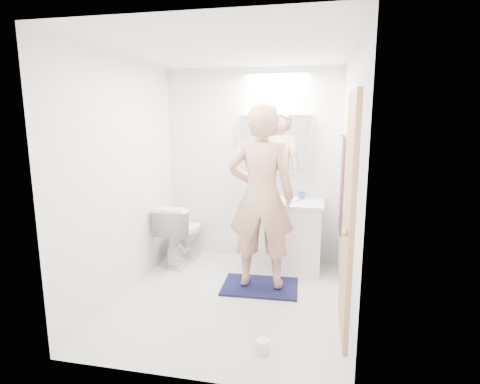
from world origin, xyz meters
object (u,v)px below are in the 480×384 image
(person, at_px, (261,197))
(toothbrush_cup, at_px, (302,196))
(medicine_cabinet, at_px, (275,143))
(toilet, at_px, (182,233))
(soap_bottle_a, at_px, (265,189))
(soap_bottle_b, at_px, (272,191))
(vanity_cabinet, at_px, (283,236))
(toilet_paper_roll, at_px, (262,346))

(person, height_order, toothbrush_cup, person)
(medicine_cabinet, xyz_separation_m, toilet, (-1.12, -0.33, -1.12))
(toilet, bearing_deg, toothbrush_cup, -164.59)
(soap_bottle_a, distance_m, soap_bottle_b, 0.09)
(vanity_cabinet, height_order, soap_bottle_b, soap_bottle_b)
(person, relative_size, soap_bottle_a, 8.44)
(vanity_cabinet, height_order, medicine_cabinet, medicine_cabinet)
(soap_bottle_a, distance_m, toothbrush_cup, 0.46)
(toilet, relative_size, soap_bottle_a, 3.43)
(toothbrush_cup, bearing_deg, medicine_cabinet, 171.62)
(medicine_cabinet, xyz_separation_m, toilet_paper_roll, (0.15, -2.01, -1.45))
(soap_bottle_b, distance_m, toilet_paper_roll, 2.16)
(toilet, distance_m, toilet_paper_roll, 2.14)
(toothbrush_cup, height_order, toilet_paper_roll, toothbrush_cup)
(person, height_order, toilet_paper_roll, person)
(medicine_cabinet, height_order, toothbrush_cup, medicine_cabinet)
(soap_bottle_a, xyz_separation_m, toothbrush_cup, (0.45, 0.01, -0.07))
(medicine_cabinet, distance_m, soap_bottle_b, 0.60)
(toilet, height_order, soap_bottle_b, soap_bottle_b)
(vanity_cabinet, distance_m, toilet, 1.26)
(medicine_cabinet, relative_size, toilet, 1.14)
(medicine_cabinet, relative_size, person, 0.46)
(person, distance_m, soap_bottle_b, 0.85)
(toilet, distance_m, toothbrush_cup, 1.56)
(soap_bottle_a, bearing_deg, vanity_cabinet, -31.10)
(soap_bottle_b, bearing_deg, medicine_cabinet, 40.77)
(vanity_cabinet, height_order, toilet, vanity_cabinet)
(toothbrush_cup, bearing_deg, toilet_paper_roll, -95.43)
(vanity_cabinet, relative_size, soap_bottle_a, 4.01)
(vanity_cabinet, distance_m, soap_bottle_a, 0.62)
(medicine_cabinet, xyz_separation_m, toothbrush_cup, (0.34, -0.05, -0.64))
(vanity_cabinet, height_order, person, person)
(vanity_cabinet, relative_size, person, 0.48)
(vanity_cabinet, xyz_separation_m, toilet_paper_roll, (0.02, -1.80, -0.34))
(soap_bottle_a, relative_size, toilet_paper_roll, 2.04)
(medicine_cabinet, height_order, soap_bottle_b, medicine_cabinet)
(toothbrush_cup, relative_size, toilet_paper_roll, 0.85)
(toilet, distance_m, soap_bottle_a, 1.18)
(medicine_cabinet, bearing_deg, toilet_paper_roll, -85.63)
(soap_bottle_a, bearing_deg, person, -84.78)
(vanity_cabinet, bearing_deg, toilet, -174.77)
(toilet_paper_roll, bearing_deg, vanity_cabinet, 90.62)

